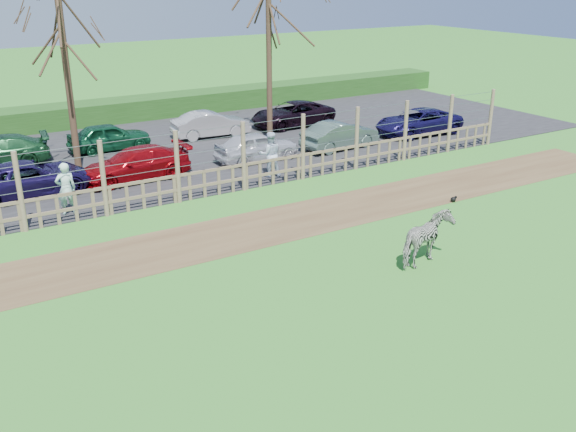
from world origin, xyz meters
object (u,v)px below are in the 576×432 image
tree_mid (63,44)px  crow (453,199)px  car_3 (135,164)px  tree_right (269,23)px  car_4 (257,146)px  car_10 (109,137)px  car_11 (211,124)px  visitor_b (270,154)px  car_6 (418,122)px  zebra (427,239)px  car_5 (340,135)px  car_2 (30,178)px  car_12 (293,114)px  visitor_a (66,189)px

tree_mid → crow: 15.18m
tree_mid → car_3: 5.10m
tree_right → car_4: size_ratio=2.09×
car_10 → car_11: bearing=-91.4°
visitor_b → car_4: 2.25m
visitor_b → tree_right: bearing=-101.8°
car_3 → car_11: same height
visitor_b → car_4: size_ratio=0.49×
tree_right → car_6: (6.47, -3.00, -4.60)m
zebra → car_3: zebra is taller
car_5 → zebra: bearing=150.2°
car_6 → zebra: bearing=-38.8°
car_5 → car_3: bearing=82.9°
car_5 → car_6: bearing=-93.2°
car_3 → car_6: same height
car_2 → car_12: (13.46, 4.31, 0.00)m
car_11 → car_5: bearing=-136.4°
car_2 → car_4: 8.86m
tree_mid → visitor_b: bearing=-37.4°
tree_right → car_2: bearing=-166.7°
car_4 → car_10: bearing=44.2°
car_10 → car_12: size_ratio=0.82×
tree_right → visitor_b: tree_right is taller
car_3 → car_6: bearing=87.6°
tree_mid → car_2: size_ratio=1.58×
visitor_a → car_12: (12.81, 6.96, -0.26)m
visitor_b → car_11: (0.69, 6.84, -0.26)m
zebra → crow: size_ratio=6.81×
zebra → car_4: bearing=-21.9°
tree_right → car_12: (2.28, 1.66, -4.60)m
car_2 → car_5: same height
car_4 → car_5: 4.07m
visitor_b → car_3: size_ratio=0.42×
car_2 → car_6: (17.65, -0.35, 0.00)m
zebra → car_10: zebra is taller
car_3 → car_11: 6.96m
car_3 → car_10: size_ratio=1.17×
tree_right → visitor_b: 7.33m
tree_right → car_3: tree_right is taller
car_5 → car_12: (0.54, 4.84, 0.00)m
visitor_b → zebra: bearing=106.0°
zebra → car_2: 13.92m
car_3 → car_5: (9.19, -0.28, 0.00)m
car_5 → tree_mid: bearing=70.6°
car_2 → car_10: 6.07m
crow → car_4: car_4 is taller
car_4 → car_12: 6.54m
visitor_b → car_6: size_ratio=0.40×
visitor_b → car_5: visitor_b is taller
car_2 → car_4: size_ratio=1.23×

